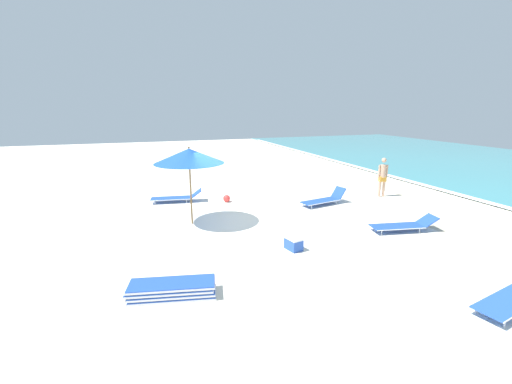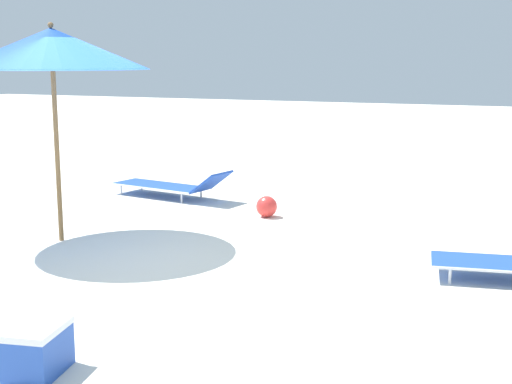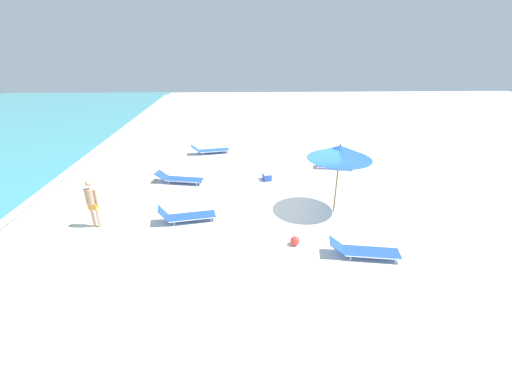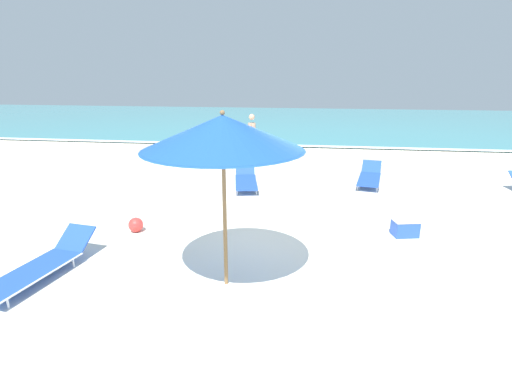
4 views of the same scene
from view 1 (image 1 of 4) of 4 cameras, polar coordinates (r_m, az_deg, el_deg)
ground_plane at (r=12.16m, az=-3.87°, el=-5.39°), size 60.00×60.00×0.16m
beach_umbrella at (r=11.61m, az=-11.09°, el=5.89°), size 2.34×2.34×2.68m
lounger_stack at (r=7.82m, az=-13.82°, el=-15.47°), size 0.99×1.98×0.32m
sun_lounger_under_umbrella at (r=14.95m, az=-13.09°, el=-0.84°), size 0.91×2.18×0.51m
sun_lounger_near_water_left at (r=12.20m, az=23.36°, el=-5.06°), size 0.98×2.22×0.48m
sun_lounger_near_water_right at (r=14.47m, az=11.30°, el=-1.18°), size 0.98×2.09×0.63m
beachgoer_wading_adult at (r=16.28m, az=20.37°, el=2.71°), size 0.27×0.44×1.76m
beach_ball at (r=14.62m, az=-4.92°, el=-1.08°), size 0.31×0.31×0.31m
cooler_box at (r=9.88m, az=6.28°, el=-8.49°), size 0.56×0.45×0.37m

